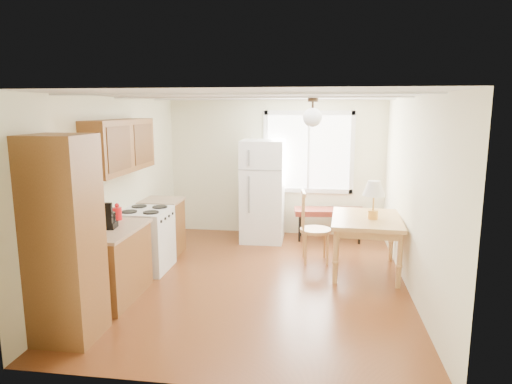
% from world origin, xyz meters
% --- Properties ---
extents(room_shell, '(4.60, 5.60, 2.62)m').
position_xyz_m(room_shell, '(0.00, 0.00, 1.25)').
color(room_shell, '#512510').
rests_on(room_shell, ground).
extents(kitchen_run, '(0.65, 3.40, 2.20)m').
position_xyz_m(kitchen_run, '(-1.72, -0.63, 0.84)').
color(kitchen_run, brown).
rests_on(kitchen_run, ground).
extents(window_unit, '(1.64, 0.05, 1.51)m').
position_xyz_m(window_unit, '(0.60, 2.47, 1.55)').
color(window_unit, white).
rests_on(window_unit, room_shell).
extents(pendant_light, '(0.26, 0.26, 0.40)m').
position_xyz_m(pendant_light, '(0.70, 0.40, 2.24)').
color(pendant_light, '#2F2115').
rests_on(pendant_light, room_shell).
extents(refrigerator, '(0.75, 0.78, 1.80)m').
position_xyz_m(refrigerator, '(-0.18, 1.96, 0.90)').
color(refrigerator, white).
rests_on(refrigerator, ground).
extents(bench, '(1.29, 0.59, 0.57)m').
position_xyz_m(bench, '(1.01, 2.11, 0.51)').
color(bench, maroon).
rests_on(bench, ground).
extents(dining_table, '(1.04, 1.34, 0.81)m').
position_xyz_m(dining_table, '(1.50, 0.57, 0.70)').
color(dining_table, '#B27F44').
rests_on(dining_table, ground).
extents(chair, '(0.50, 0.49, 1.10)m').
position_xyz_m(chair, '(0.67, 0.90, 0.63)').
color(chair, '#B27F44').
rests_on(chair, ground).
extents(table_lamp, '(0.31, 0.31, 0.55)m').
position_xyz_m(table_lamp, '(1.57, 0.50, 1.20)').
color(table_lamp, gold).
rests_on(table_lamp, dining_table).
extents(coffee_maker, '(0.19, 0.24, 0.34)m').
position_xyz_m(coffee_maker, '(-1.72, -0.86, 1.02)').
color(coffee_maker, black).
rests_on(coffee_maker, kitchen_run).
extents(kettle, '(0.12, 0.12, 0.22)m').
position_xyz_m(kettle, '(-1.80, -0.42, 0.99)').
color(kettle, red).
rests_on(kettle, kitchen_run).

